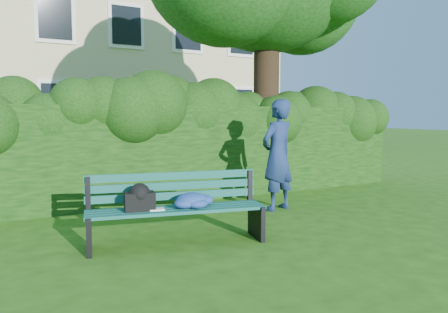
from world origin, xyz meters
TOP-DOWN VIEW (x-y plane):
  - ground at (0.00, 0.00)m, footprint 80.00×80.00m
  - apartment_building at (-0.00, 13.99)m, footprint 16.00×8.08m
  - hedge at (0.00, 2.20)m, footprint 10.00×1.00m
  - park_bench at (-1.38, -0.61)m, footprint 2.29×1.01m
  - man_reading at (0.93, 0.39)m, footprint 0.79×0.62m

SIDE VIEW (x-z plane):
  - ground at x=0.00m, z-range 0.00..0.00m
  - park_bench at x=-1.38m, z-range 0.05..0.94m
  - hedge at x=0.00m, z-range 0.00..1.80m
  - man_reading at x=0.93m, z-range 0.00..1.90m
  - apartment_building at x=0.00m, z-range 0.00..12.00m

